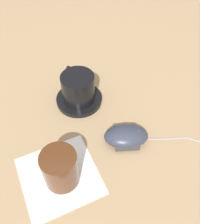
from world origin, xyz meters
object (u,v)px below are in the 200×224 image
saucer (78,99)px  computer_mouse (125,136)px  coffee_cup (77,87)px  drinking_glass (59,169)px

saucer → computer_mouse: (-0.14, -0.10, 0.01)m
saucer → coffee_cup: bearing=-4.8°
saucer → drinking_glass: bearing=167.0°
saucer → drinking_glass: 0.23m
coffee_cup → computer_mouse: 0.18m
coffee_cup → computer_mouse: (-0.15, -0.10, -0.03)m
coffee_cup → drinking_glass: size_ratio=1.34×
computer_mouse → drinking_glass: 0.17m
saucer → drinking_glass: (-0.22, 0.05, 0.04)m
drinking_glass → saucer: bearing=-13.0°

